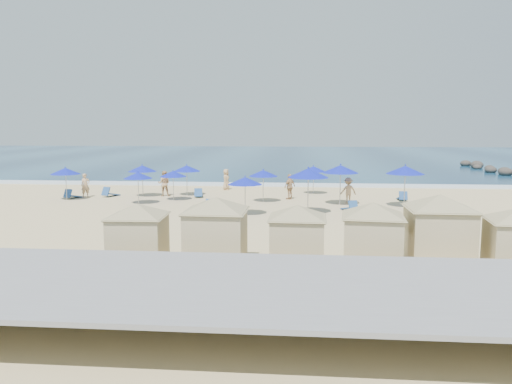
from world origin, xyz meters
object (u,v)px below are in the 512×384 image
beachgoer_2 (290,187)px  beachgoer_4 (226,179)px  umbrella_0 (65,171)px  beachgoer_1 (164,183)px  umbrella_4 (173,174)px  beachgoer_3 (348,190)px  beachgoer_0 (85,185)px  cabana_0 (138,227)px  cabana_4 (439,221)px  rock_jetty (511,173)px  umbrella_3 (187,168)px  umbrella_2 (138,175)px  umbrella_9 (341,169)px  umbrella_5 (245,181)px  umbrella_1 (142,168)px  trash_bin (211,227)px  cabana_3 (373,228)px  umbrella_7 (308,173)px  cabana_2 (297,229)px  cabana_1 (216,223)px  umbrella_8 (313,169)px

beachgoer_2 → beachgoer_4: bearing=-92.7°
umbrella_0 → beachgoer_1: (6.17, 2.54, -1.08)m
umbrella_0 → umbrella_4: (7.39, 0.44, -0.17)m
beachgoer_3 → beachgoer_2: bearing=-37.2°
beachgoer_0 → cabana_0: bearing=-101.1°
cabana_4 → beachgoer_4: (-10.81, 21.13, -0.84)m
rock_jetty → umbrella_3: size_ratio=11.60×
umbrella_2 → umbrella_9: 13.10m
umbrella_0 → umbrella_5: umbrella_0 is taller
umbrella_3 → umbrella_1: bearing=-164.9°
rock_jetty → cabana_4: 37.63m
umbrella_0 → umbrella_9: (18.59, -0.56, 0.32)m
umbrella_4 → beachgoer_4: 6.66m
cabana_4 → beachgoer_0: bearing=141.5°
trash_bin → umbrella_1: (-7.11, 11.98, 1.68)m
cabana_3 → umbrella_4: (-11.14, 15.79, 0.30)m
rock_jetty → umbrella_0: size_ratio=11.59×
rock_jetty → beachgoer_0: bearing=-153.8°
cabana_4 → umbrella_7: cabana_4 is taller
beachgoer_1 → beachgoer_2: beachgoer_1 is taller
cabana_2 → beachgoer_2: bearing=92.0°
trash_bin → umbrella_9: (6.74, 9.38, 1.96)m
umbrella_7 → beachgoer_0: 16.63m
cabana_1 → beachgoer_3: (6.19, 15.51, -0.76)m
umbrella_1 → beachgoer_3: 14.61m
cabana_1 → beachgoer_0: (-12.19, 16.68, -0.76)m
umbrella_9 → beachgoer_0: size_ratio=1.57×
rock_jetty → umbrella_4: size_ratio=12.66×
cabana_3 → umbrella_9: umbrella_9 is taller
umbrella_5 → cabana_1: bearing=-89.5°
rock_jetty → umbrella_1: size_ratio=11.37×
cabana_2 → beachgoer_1: (-9.73, 17.92, -0.54)m
cabana_2 → umbrella_8: bearing=86.8°
cabana_0 → umbrella_5: bearing=76.1°
cabana_4 → umbrella_1: (-16.22, 16.76, 0.36)m
umbrella_1 → umbrella_2: bearing=-76.9°
beachgoer_1 → umbrella_3: bearing=-175.8°
cabana_1 → umbrella_9: bearing=69.3°
umbrella_0 → umbrella_3: bearing=20.3°
beachgoer_2 → beachgoer_4: (-5.16, 4.81, -0.05)m
cabana_0 → umbrella_3: 18.67m
trash_bin → umbrella_3: 13.54m
cabana_2 → umbrella_3: bearing=114.0°
umbrella_0 → umbrella_1: (4.73, 2.05, 0.04)m
rock_jetty → trash_bin: size_ratio=37.37×
cabana_3 → umbrella_0: cabana_3 is taller
trash_bin → cabana_2: (4.05, -5.44, 1.10)m
cabana_3 → umbrella_2: (-13.01, 14.04, 0.34)m
umbrella_1 → umbrella_3: 3.16m
umbrella_9 → beachgoer_2: (-3.28, 2.16, -1.43)m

